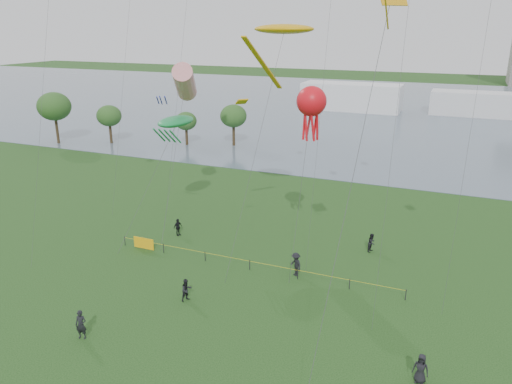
% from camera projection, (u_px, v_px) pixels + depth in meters
% --- Properties ---
extents(lake, '(400.00, 120.00, 0.08)m').
position_uv_depth(lake, '(407.00, 110.00, 114.20)').
color(lake, slate).
rests_on(lake, ground_plane).
extents(pavilion_left, '(22.00, 8.00, 6.00)m').
position_uv_depth(pavilion_left, '(351.00, 97.00, 113.27)').
color(pavilion_left, white).
rests_on(pavilion_left, ground_plane).
extents(pavilion_right, '(18.00, 7.00, 5.00)m').
position_uv_depth(pavilion_right, '(475.00, 104.00, 106.54)').
color(pavilion_right, silver).
rests_on(pavilion_right, ground_plane).
extents(trees, '(32.09, 14.39, 8.33)m').
position_uv_depth(trees, '(121.00, 112.00, 79.87)').
color(trees, '#332717').
rests_on(trees, ground_plane).
extents(fence, '(24.07, 0.07, 1.05)m').
position_uv_depth(fence, '(183.00, 251.00, 41.72)').
color(fence, black).
rests_on(fence, ground_plane).
extents(spectator_a, '(0.93, 1.00, 1.65)m').
position_uv_depth(spectator_a, '(187.00, 290.00, 34.98)').
color(spectator_a, black).
rests_on(spectator_a, ground_plane).
extents(spectator_b, '(1.40, 1.31, 1.90)m').
position_uv_depth(spectator_b, '(296.00, 264.00, 38.47)').
color(spectator_b, black).
rests_on(spectator_b, ground_plane).
extents(spectator_c, '(0.66, 1.02, 1.61)m').
position_uv_depth(spectator_c, '(178.00, 227.00, 45.90)').
color(spectator_c, black).
rests_on(spectator_c, ground_plane).
extents(spectator_d, '(0.92, 0.66, 1.74)m').
position_uv_depth(spectator_d, '(421.00, 369.00, 26.89)').
color(spectator_d, black).
rests_on(spectator_d, ground_plane).
extents(spectator_f, '(0.80, 0.63, 1.91)m').
position_uv_depth(spectator_f, '(81.00, 325.00, 30.69)').
color(spectator_f, black).
rests_on(spectator_f, ground_plane).
extents(spectator_g, '(0.82, 0.94, 1.64)m').
position_uv_depth(spectator_g, '(372.00, 243.00, 42.59)').
color(spectator_g, black).
rests_on(spectator_g, ground_plane).
extents(kite_stingray, '(4.80, 9.98, 18.57)m').
position_uv_depth(kite_stingray, '(283.00, 30.00, 38.30)').
color(kite_stingray, '#3F3F42').
extents(kite_windsock, '(4.30, 10.52, 15.39)m').
position_uv_depth(kite_windsock, '(185.00, 82.00, 46.21)').
color(kite_windsock, '#3F3F42').
extents(kite_creature, '(3.11, 9.69, 10.69)m').
position_uv_depth(kite_creature, '(176.00, 122.00, 44.89)').
color(kite_creature, '#3F3F42').
extents(kite_octopus, '(2.23, 4.83, 14.28)m').
position_uv_depth(kite_octopus, '(311.00, 102.00, 36.64)').
color(kite_octopus, '#3F3F42').
extents(kite_delta, '(2.14, 9.66, 20.58)m').
position_uv_depth(kite_delta, '(386.00, 16.00, 22.97)').
color(kite_delta, '#3F3F42').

